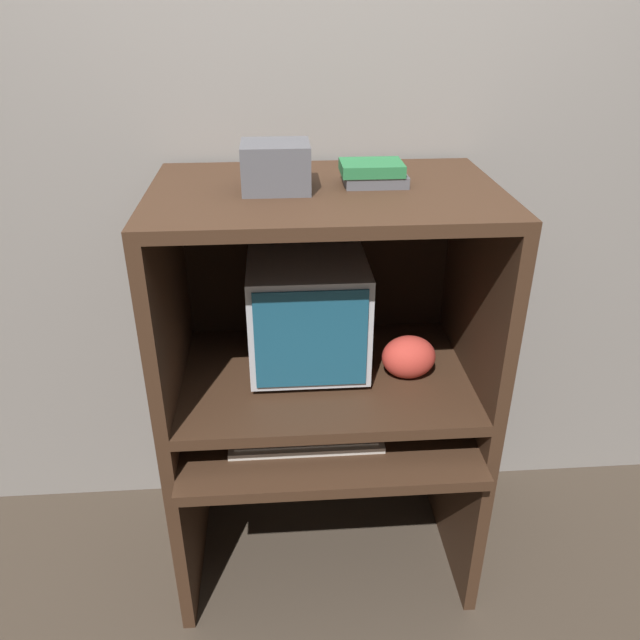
{
  "coord_description": "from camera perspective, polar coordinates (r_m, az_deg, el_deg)",
  "views": [
    {
      "loc": [
        -0.14,
        -1.38,
        1.89
      ],
      "look_at": [
        -0.02,
        0.32,
        0.98
      ],
      "focal_mm": 35.0,
      "sensor_mm": 36.0,
      "label": 1
    }
  ],
  "objects": [
    {
      "name": "crt_monitor",
      "position": [
        2.01,
        -1.19,
        1.07
      ],
      "size": [
        0.37,
        0.43,
        0.37
      ],
      "color": "#B2B2B7",
      "rests_on": "desk_monitor_shelf"
    },
    {
      "name": "book_stack",
      "position": [
        1.82,
        4.89,
        13.23
      ],
      "size": [
        0.19,
        0.13,
        0.06
      ],
      "color": "#4C4C51",
      "rests_on": "hutch_upper"
    },
    {
      "name": "ground_plane",
      "position": [
        2.34,
        1.05,
        -25.65
      ],
      "size": [
        12.0,
        12.0,
        0.0
      ],
      "primitive_type": "plane",
      "color": "#3D3328"
    },
    {
      "name": "hutch_upper",
      "position": [
        1.88,
        0.39,
        6.31
      ],
      "size": [
        0.99,
        0.65,
        0.61
      ],
      "color": "#382316",
      "rests_on": "desk_monitor_shelf"
    },
    {
      "name": "keyboard",
      "position": [
        1.97,
        -1.3,
        -10.63
      ],
      "size": [
        0.47,
        0.17,
        0.03
      ],
      "color": "beige",
      "rests_on": "desk_base"
    },
    {
      "name": "snack_bag",
      "position": [
        2.0,
        8.11,
        -3.36
      ],
      "size": [
        0.17,
        0.13,
        0.14
      ],
      "color": "#BC382D",
      "rests_on": "desk_monitor_shelf"
    },
    {
      "name": "storage_box",
      "position": [
        1.75,
        -4.07,
        13.81
      ],
      "size": [
        0.19,
        0.16,
        0.13
      ],
      "color": "#4C4C51",
      "rests_on": "hutch_upper"
    },
    {
      "name": "desk_base",
      "position": [
        2.22,
        0.51,
        -13.66
      ],
      "size": [
        0.99,
        0.71,
        0.64
      ],
      "color": "#382316",
      "rests_on": "ground_plane"
    },
    {
      "name": "mouse",
      "position": [
        2.01,
        7.82,
        -10.15
      ],
      "size": [
        0.07,
        0.04,
        0.03
      ],
      "color": "#28282B",
      "rests_on": "desk_base"
    },
    {
      "name": "desk_monitor_shelf",
      "position": [
        2.05,
        0.43,
        -5.51
      ],
      "size": [
        0.99,
        0.65,
        0.14
      ],
      "color": "#382316",
      "rests_on": "desk_base"
    },
    {
      "name": "wall_back",
      "position": [
        2.18,
        -0.33,
        12.3
      ],
      "size": [
        6.0,
        0.06,
        2.6
      ],
      "color": "gray",
      "rests_on": "ground_plane"
    }
  ]
}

